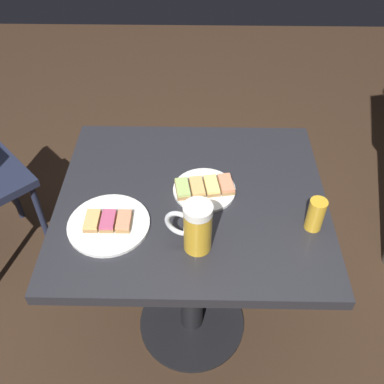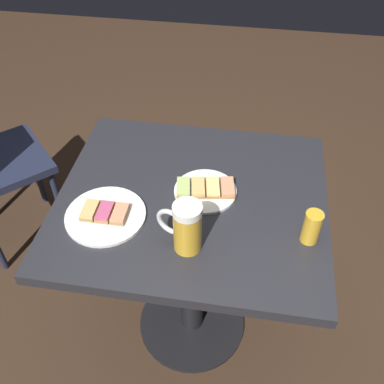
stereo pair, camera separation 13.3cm
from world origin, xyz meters
name	(u,v)px [view 1 (the left image)]	position (x,y,z in m)	size (l,w,h in m)	color
ground_plane	(192,322)	(0.00, 0.00, 0.00)	(6.00, 6.00, 0.00)	#382619
cafe_table	(192,231)	(0.00, 0.00, 0.60)	(0.82, 0.72, 0.75)	black
plate_near	(204,188)	(0.04, 0.03, 0.77)	(0.19, 0.19, 0.03)	white
plate_far	(109,223)	(-0.24, -0.12, 0.76)	(0.24, 0.24, 0.03)	white
beer_mug	(196,227)	(0.01, -0.19, 0.83)	(0.13, 0.08, 0.16)	gold
beer_glass_small	(316,215)	(0.35, -0.12, 0.81)	(0.05, 0.05, 0.10)	gold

